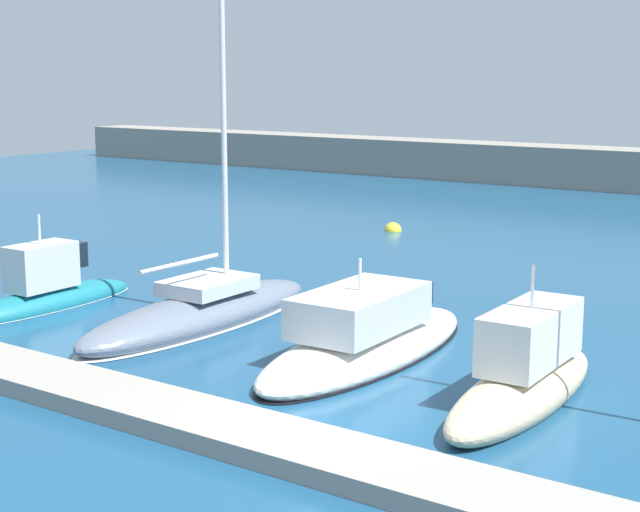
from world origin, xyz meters
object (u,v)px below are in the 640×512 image
object	(u,v)px
sailboat_slate_second	(202,310)
motorboat_sand_fourth	(525,375)
motorboat_teal_nearest	(48,295)
motorboat_ivory_third	(366,340)
mooring_buoy_yellow	(393,231)

from	to	relation	value
sailboat_slate_second	motorboat_sand_fourth	size ratio (longest dim) A/B	2.23
motorboat_teal_nearest	motorboat_ivory_third	size ratio (longest dim) A/B	0.73
motorboat_ivory_third	motorboat_sand_fourth	xyz separation A→B (m)	(4.76, -1.00, 0.21)
sailboat_slate_second	motorboat_ivory_third	size ratio (longest dim) A/B	1.72
motorboat_sand_fourth	mooring_buoy_yellow	distance (m)	23.64
motorboat_teal_nearest	mooring_buoy_yellow	xyz separation A→B (m)	(1.02, 18.77, -0.37)
motorboat_teal_nearest	sailboat_slate_second	size ratio (longest dim) A/B	0.42
motorboat_teal_nearest	mooring_buoy_yellow	size ratio (longest dim) A/B	8.41
sailboat_slate_second	mooring_buoy_yellow	size ratio (longest dim) A/B	19.87
motorboat_teal_nearest	sailboat_slate_second	xyz separation A→B (m)	(5.21, 1.23, 0.01)
motorboat_teal_nearest	motorboat_ivory_third	world-z (taller)	motorboat_teal_nearest
motorboat_sand_fourth	mooring_buoy_yellow	size ratio (longest dim) A/B	8.91
sailboat_slate_second	mooring_buoy_yellow	bearing A→B (deg)	12.28
sailboat_slate_second	motorboat_ivory_third	distance (m)	5.65
motorboat_teal_nearest	sailboat_slate_second	distance (m)	5.36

